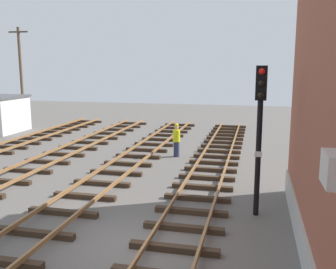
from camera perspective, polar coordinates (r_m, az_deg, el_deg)
name	(u,v)px	position (r m, az deg, el deg)	size (l,w,h in m)	color
ground_plane	(136,247)	(11.03, -4.90, -16.53)	(80.00, 80.00, 0.00)	#605B56
track_near_building	(174,247)	(10.72, 0.91, -16.59)	(2.50, 44.96, 0.32)	#38281C
track_centre	(35,232)	(12.22, -19.31, -13.65)	(2.50, 44.96, 0.32)	#38281C
signal_mast	(260,123)	(12.65, 13.59, 1.70)	(0.36, 0.40, 4.98)	black
control_hut	(1,114)	(31.56, -23.83, 2.85)	(3.00, 3.80, 2.76)	silver
utility_pole_far	(21,74)	(35.37, -21.19, 8.47)	(1.80, 0.24, 8.21)	brown
track_worker_foreground	(176,140)	(20.97, 1.28, -0.86)	(0.40, 0.40, 1.87)	#262D4C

